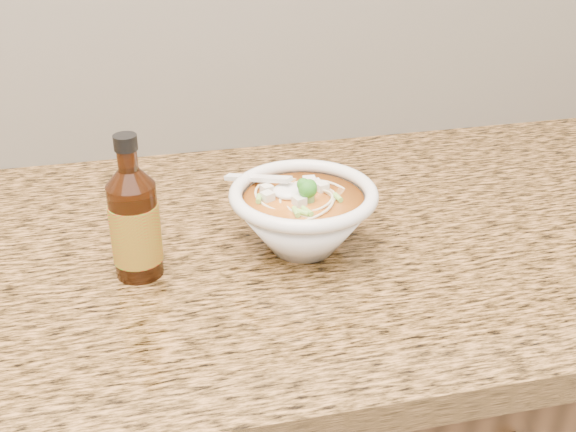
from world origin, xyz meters
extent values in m
cube|color=beige|center=(0.00, 1.99, 1.15)|extent=(4.00, 0.02, 0.50)
cube|color=#A16D3B|center=(0.00, 1.68, 0.88)|extent=(4.00, 0.68, 0.04)
cylinder|color=white|center=(0.34, 1.64, 0.90)|extent=(0.08, 0.08, 0.01)
torus|color=white|center=(0.34, 1.64, 0.98)|extent=(0.19, 0.19, 0.02)
torus|color=beige|center=(0.33, 1.65, 0.97)|extent=(0.11, 0.11, 0.00)
torus|color=beige|center=(0.35, 1.65, 0.97)|extent=(0.06, 0.06, 0.00)
torus|color=beige|center=(0.35, 1.65, 0.97)|extent=(0.08, 0.08, 0.00)
torus|color=beige|center=(0.34, 1.64, 0.97)|extent=(0.07, 0.07, 0.00)
torus|color=beige|center=(0.33, 1.62, 0.97)|extent=(0.12, 0.12, 0.00)
torus|color=beige|center=(0.34, 1.62, 0.96)|extent=(0.10, 0.10, 0.00)
torus|color=beige|center=(0.35, 1.62, 0.96)|extent=(0.09, 0.09, 0.00)
torus|color=beige|center=(0.35, 1.62, 0.96)|extent=(0.08, 0.08, 0.00)
cube|color=silver|center=(0.37, 1.65, 0.98)|extent=(0.02, 0.02, 0.01)
cube|color=silver|center=(0.39, 1.63, 0.98)|extent=(0.02, 0.02, 0.02)
cube|color=silver|center=(0.38, 1.67, 0.98)|extent=(0.02, 0.02, 0.01)
cube|color=silver|center=(0.37, 1.63, 0.98)|extent=(0.01, 0.01, 0.01)
cube|color=silver|center=(0.36, 1.64, 0.98)|extent=(0.02, 0.02, 0.01)
cube|color=silver|center=(0.32, 1.60, 0.98)|extent=(0.02, 0.02, 0.01)
cube|color=silver|center=(0.33, 1.65, 0.98)|extent=(0.02, 0.02, 0.01)
ellipsoid|color=#196014|center=(0.35, 1.63, 0.99)|extent=(0.03, 0.03, 0.03)
cylinder|color=#8FD150|center=(0.31, 1.61, 0.98)|extent=(0.02, 0.02, 0.01)
cylinder|color=#8FD150|center=(0.32, 1.59, 0.98)|extent=(0.02, 0.02, 0.01)
cylinder|color=#8FD150|center=(0.31, 1.61, 0.98)|extent=(0.02, 0.01, 0.01)
cylinder|color=#8FD150|center=(0.33, 1.60, 0.98)|extent=(0.02, 0.02, 0.01)
cylinder|color=#8FD150|center=(0.31, 1.64, 0.98)|extent=(0.01, 0.02, 0.01)
cylinder|color=#8FD150|center=(0.36, 1.67, 0.98)|extent=(0.01, 0.02, 0.01)
ellipsoid|color=white|center=(0.33, 1.65, 0.98)|extent=(0.04, 0.04, 0.02)
cube|color=white|center=(0.30, 1.69, 0.98)|extent=(0.08, 0.08, 0.03)
cylinder|color=#3B1808|center=(0.14, 1.62, 0.96)|extent=(0.07, 0.07, 0.12)
cylinder|color=#3B1808|center=(0.14, 1.62, 1.05)|extent=(0.03, 0.03, 0.02)
cylinder|color=black|center=(0.14, 1.62, 1.07)|extent=(0.03, 0.03, 0.02)
cylinder|color=red|center=(0.14, 1.62, 0.96)|extent=(0.07, 0.07, 0.07)
camera|label=1|loc=(0.14, 0.85, 1.38)|focal=45.00mm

